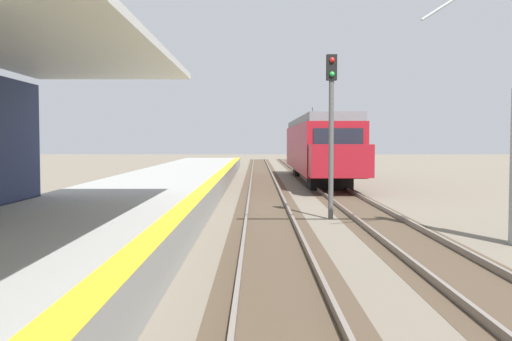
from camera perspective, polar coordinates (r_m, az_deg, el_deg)
station_platform at (r=15.78m, az=-14.76°, el=-4.67°), size 5.00×80.00×0.91m
track_pair_nearest_platform at (r=19.29m, az=1.14°, el=-4.41°), size 2.34×120.00×0.16m
track_pair_middle at (r=19.66m, az=11.13°, el=-4.33°), size 2.34×120.00×0.16m
approaching_train at (r=36.30m, az=5.95°, el=2.36°), size 2.93×19.60×4.76m
rail_signal_post at (r=18.86m, az=7.17°, el=4.98°), size 0.32×0.34×5.20m
catenary_pylon_far_side at (r=15.26m, az=23.22°, el=6.80°), size 5.00×0.40×7.50m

